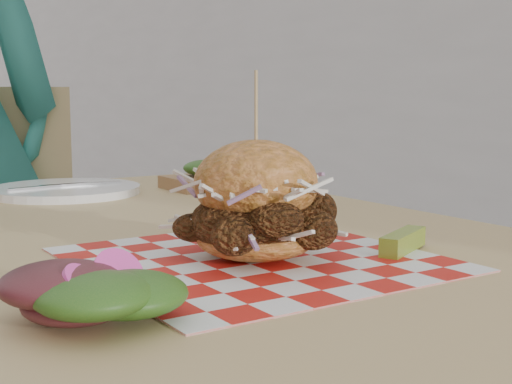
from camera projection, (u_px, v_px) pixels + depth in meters
patio_table at (166, 286)px, 0.97m from camera, size 0.80×1.20×0.75m
patio_chair at (13, 248)px, 1.77m from camera, size 0.54×0.54×0.95m
paper_liner at (256, 259)px, 0.78m from camera, size 0.36×0.36×0.00m
sandwich at (256, 207)px, 0.77m from camera, size 0.18×0.18×0.20m
pickle_spear at (403, 241)px, 0.81m from camera, size 0.10×0.06×0.02m
side_salad at (111, 305)px, 0.56m from camera, size 0.13×0.14×0.05m
place_setting at (65, 190)px, 1.30m from camera, size 0.27×0.27×0.02m
kraft_tray at (206, 177)px, 1.37m from camera, size 0.15×0.12×0.06m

